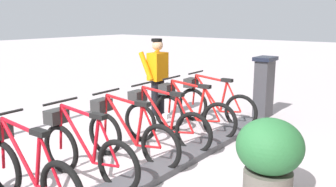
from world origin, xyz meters
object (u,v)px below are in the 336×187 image
Objects in this scene: bike_docked_5 at (26,169)px; planter_bush at (269,155)px; bike_docked_1 at (190,111)px; worker_near_rack at (157,76)px; payment_kiosk at (264,86)px; bike_docked_2 at (162,121)px; bike_docked_0 at (213,103)px; bike_docked_3 at (127,133)px; bike_docked_4 at (83,149)px.

bike_docked_5 is 2.72m from planter_bush.
worker_near_rack is (1.11, -0.46, 0.48)m from bike_docked_1.
bike_docked_5 is at bearing 83.67° from payment_kiosk.
bike_docked_2 is at bearing -90.00° from bike_docked_5.
bike_docked_0 is 1.04× the size of worker_near_rack.
bike_docked_3 is at bearing 90.00° from bike_docked_2.
bike_docked_2 is 1.04× the size of worker_near_rack.
bike_docked_3 is (0.57, 3.54, -0.24)m from payment_kiosk.
bike_docked_0 is at bearing -90.00° from bike_docked_4.
payment_kiosk is 2.25m from worker_near_rack.
bike_docked_3 is 0.81m from bike_docked_4.
bike_docked_0 and bike_docked_1 have the same top height.
bike_docked_5 is at bearing 106.82° from worker_near_rack.
bike_docked_4 is at bearing 90.00° from bike_docked_0.
worker_near_rack is (1.11, -1.27, 0.48)m from bike_docked_2.
bike_docked_4 reaches higher than planter_bush.
planter_bush is at bearing 132.46° from bike_docked_0.
bike_docked_1 is at bearing 73.52° from payment_kiosk.
bike_docked_0 and bike_docked_2 have the same top height.
bike_docked_3 is 2.40m from worker_near_rack.
bike_docked_1 is at bearing -90.00° from bike_docked_2.
bike_docked_3 is 1.00× the size of bike_docked_5.
bike_docked_1 is 1.77× the size of planter_bush.
bike_docked_1 is at bearing -90.00° from bike_docked_3.
bike_docked_0 is at bearing 63.11° from payment_kiosk.
bike_docked_3 is at bearing -90.00° from bike_docked_4.
payment_kiosk is 0.74× the size of bike_docked_5.
bike_docked_0 is 1.77× the size of planter_bush.
worker_near_rack reaches higher than bike_docked_2.
bike_docked_3 is (0.00, 2.42, 0.00)m from bike_docked_0.
worker_near_rack reaches higher than bike_docked_1.
payment_kiosk is 2.03m from bike_docked_1.
bike_docked_5 reaches higher than planter_bush.
bike_docked_5 is (0.57, 5.16, -0.24)m from payment_kiosk.
bike_docked_0 is at bearing -90.00° from bike_docked_1.
bike_docked_1 is at bearing 90.00° from bike_docked_0.
worker_near_rack is at bearing -73.18° from bike_docked_5.
planter_bush is at bearing -139.79° from bike_docked_5.
bike_docked_1 is at bearing -90.00° from bike_docked_5.
bike_docked_1 is at bearing -90.00° from bike_docked_4.
planter_bush is (-2.08, -0.95, 0.11)m from bike_docked_4.
bike_docked_1 and bike_docked_4 have the same top height.
bike_docked_2 is 1.00× the size of bike_docked_5.
bike_docked_0 is 1.26m from worker_near_rack.
bike_docked_2 is 2.42m from bike_docked_5.
planter_bush is at bearing 144.81° from bike_docked_1.
bike_docked_1 is 1.00× the size of bike_docked_5.
bike_docked_1 and bike_docked_3 have the same top height.
bike_docked_1 is at bearing 157.56° from worker_near_rack.
payment_kiosk is 0.74× the size of bike_docked_2.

